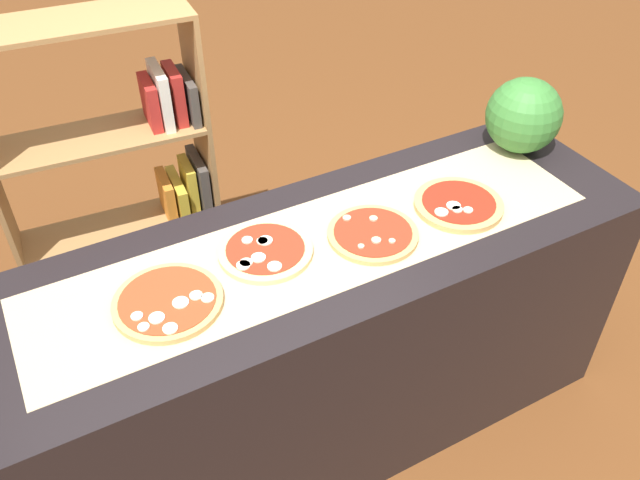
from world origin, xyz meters
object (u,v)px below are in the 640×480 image
object	(u,v)px
pizza_mushroom_2	(373,234)
pizza_mozzarella_0	(168,302)
watermelon	(524,115)
pizza_mozzarella_3	(458,204)
bookshelf	(140,190)
pizza_mozzarella_1	(265,251)

from	to	relation	value
pizza_mushroom_2	pizza_mozzarella_0	bearing A→B (deg)	178.70
pizza_mushroom_2	watermelon	world-z (taller)	watermelon
pizza_mozzarella_0	pizza_mozzarella_3	world-z (taller)	pizza_mozzarella_3
pizza_mozzarella_0	pizza_mozzarella_3	bearing A→B (deg)	-1.21
watermelon	bookshelf	xyz separation A→B (m)	(-1.27, 0.84, -0.44)
pizza_mushroom_2	pizza_mozzarella_1	bearing A→B (deg)	165.56
watermelon	pizza_mozzarella_1	bearing A→B (deg)	-174.60
pizza_mushroom_2	bookshelf	xyz separation A→B (m)	(-0.50, 1.03, -0.31)
pizza_mozzarella_0	watermelon	distance (m)	1.45
pizza_mozzarella_1	watermelon	size ratio (longest dim) A/B	1.06
pizza_mushroom_2	pizza_mozzarella_3	xyz separation A→B (m)	(0.33, -0.01, 0.00)
pizza_mozzarella_3	pizza_mozzarella_0	bearing A→B (deg)	178.79
pizza_mozzarella_1	watermelon	world-z (taller)	watermelon
pizza_mozzarella_3	bookshelf	xyz separation A→B (m)	(-0.84, 1.04, -0.31)
bookshelf	pizza_mozzarella_3	bearing A→B (deg)	-51.17
pizza_mozzarella_0	pizza_mozzarella_3	xyz separation A→B (m)	(1.00, -0.02, 0.00)
pizza_mozzarella_0	pizza_mushroom_2	bearing A→B (deg)	-1.30
pizza_mozzarella_1	pizza_mozzarella_3	xyz separation A→B (m)	(0.67, -0.09, 0.00)
pizza_mozzarella_1	watermelon	distance (m)	1.11
pizza_mushroom_2	watermelon	xyz separation A→B (m)	(0.76, 0.19, 0.13)
watermelon	bookshelf	world-z (taller)	bookshelf
pizza_mozzarella_1	pizza_mozzarella_3	bearing A→B (deg)	-7.87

